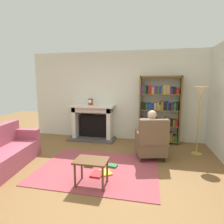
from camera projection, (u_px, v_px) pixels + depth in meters
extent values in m
plane|color=brown|center=(94.00, 176.00, 3.46)|extent=(14.00, 14.00, 0.00)
cube|color=silver|center=(118.00, 96.00, 5.72)|extent=(5.60, 0.10, 2.70)
cube|color=#9F424B|center=(98.00, 169.00, 3.75)|extent=(2.40, 1.80, 0.01)
cube|color=#4C4742|center=(92.00, 139.00, 5.72)|extent=(1.42, 0.64, 0.05)
cube|color=black|center=(94.00, 126.00, 5.87)|extent=(0.90, 0.20, 0.70)
cube|color=silver|center=(76.00, 122.00, 5.85)|extent=(0.12, 0.44, 1.02)
cube|color=silver|center=(110.00, 124.00, 5.63)|extent=(0.12, 0.44, 1.02)
cube|color=silver|center=(93.00, 109.00, 5.67)|extent=(1.22, 0.44, 0.16)
cube|color=silver|center=(92.00, 106.00, 5.60)|extent=(1.38, 0.56, 0.06)
cylinder|color=brown|center=(91.00, 102.00, 5.57)|extent=(0.14, 0.14, 0.20)
cylinder|color=white|center=(90.00, 101.00, 5.50)|extent=(0.10, 0.01, 0.10)
cube|color=brown|center=(140.00, 109.00, 5.43)|extent=(0.04, 0.32, 1.95)
cube|color=brown|center=(180.00, 111.00, 5.20)|extent=(0.04, 0.32, 1.95)
cube|color=brown|center=(161.00, 77.00, 5.17)|extent=(1.16, 0.32, 0.04)
cube|color=brown|center=(158.00, 140.00, 5.46)|extent=(1.12, 0.32, 0.02)
cube|color=#4C1E59|center=(142.00, 136.00, 5.53)|extent=(0.08, 0.26, 0.21)
cube|color=#997F4C|center=(144.00, 137.00, 5.52)|extent=(0.05, 0.26, 0.16)
cube|color=black|center=(146.00, 135.00, 5.50)|extent=(0.05, 0.26, 0.26)
cube|color=navy|center=(149.00, 136.00, 5.48)|extent=(0.08, 0.26, 0.23)
cube|color=#997F4C|center=(152.00, 137.00, 5.47)|extent=(0.08, 0.26, 0.18)
cube|color=black|center=(154.00, 136.00, 5.45)|extent=(0.04, 0.26, 0.21)
cube|color=#1E592D|center=(156.00, 137.00, 5.44)|extent=(0.05, 0.26, 0.20)
cube|color=black|center=(159.00, 137.00, 5.43)|extent=(0.08, 0.26, 0.21)
cube|color=black|center=(161.00, 136.00, 5.41)|extent=(0.04, 0.26, 0.23)
cube|color=navy|center=(163.00, 136.00, 5.40)|extent=(0.05, 0.26, 0.25)
cube|color=black|center=(165.00, 137.00, 5.39)|extent=(0.07, 0.26, 0.24)
cube|color=#1E592D|center=(167.00, 138.00, 5.38)|extent=(0.05, 0.26, 0.18)
cube|color=#997F4C|center=(169.00, 137.00, 5.36)|extent=(0.04, 0.26, 0.22)
cube|color=brown|center=(171.00, 137.00, 5.35)|extent=(0.06, 0.26, 0.26)
cube|color=brown|center=(173.00, 138.00, 5.35)|extent=(0.04, 0.26, 0.17)
cube|color=#1E592D|center=(175.00, 138.00, 5.33)|extent=(0.07, 0.26, 0.17)
cube|color=brown|center=(159.00, 125.00, 5.39)|extent=(1.12, 0.32, 0.02)
cube|color=maroon|center=(142.00, 120.00, 5.46)|extent=(0.06, 0.26, 0.24)
cube|color=#4C1E59|center=(144.00, 121.00, 5.45)|extent=(0.09, 0.26, 0.18)
cube|color=#4C1E59|center=(147.00, 121.00, 5.43)|extent=(0.07, 0.26, 0.19)
cube|color=navy|center=(150.00, 121.00, 5.41)|extent=(0.05, 0.26, 0.24)
cube|color=#1E592D|center=(153.00, 121.00, 5.39)|extent=(0.08, 0.26, 0.23)
cube|color=#4C1E59|center=(156.00, 121.00, 5.38)|extent=(0.08, 0.26, 0.21)
cube|color=maroon|center=(159.00, 122.00, 5.36)|extent=(0.08, 0.26, 0.19)
cube|color=#1E592D|center=(161.00, 122.00, 5.35)|extent=(0.04, 0.26, 0.18)
cube|color=brown|center=(163.00, 122.00, 5.33)|extent=(0.07, 0.26, 0.18)
cube|color=brown|center=(166.00, 121.00, 5.32)|extent=(0.05, 0.26, 0.26)
cube|color=black|center=(168.00, 123.00, 5.31)|extent=(0.09, 0.26, 0.16)
cube|color=black|center=(171.00, 122.00, 5.29)|extent=(0.06, 0.26, 0.18)
cube|color=brown|center=(173.00, 122.00, 5.28)|extent=(0.05, 0.26, 0.19)
cube|color=maroon|center=(176.00, 123.00, 5.26)|extent=(0.07, 0.26, 0.18)
cube|color=brown|center=(159.00, 110.00, 5.31)|extent=(1.12, 0.32, 0.02)
cube|color=black|center=(142.00, 106.00, 5.39)|extent=(0.04, 0.26, 0.21)
cube|color=black|center=(144.00, 106.00, 5.38)|extent=(0.08, 0.26, 0.19)
cube|color=#1E592D|center=(147.00, 106.00, 5.36)|extent=(0.05, 0.26, 0.19)
cube|color=navy|center=(149.00, 106.00, 5.35)|extent=(0.09, 0.26, 0.19)
cube|color=navy|center=(152.00, 107.00, 5.33)|extent=(0.07, 0.26, 0.16)
cube|color=#997F4C|center=(155.00, 106.00, 5.31)|extent=(0.07, 0.26, 0.21)
cube|color=#997F4C|center=(158.00, 106.00, 5.30)|extent=(0.05, 0.26, 0.23)
cube|color=#997F4C|center=(160.00, 107.00, 5.29)|extent=(0.05, 0.26, 0.16)
cube|color=brown|center=(162.00, 105.00, 5.27)|extent=(0.08, 0.26, 0.25)
cube|color=black|center=(165.00, 106.00, 5.26)|extent=(0.08, 0.26, 0.22)
cube|color=navy|center=(168.00, 106.00, 5.24)|extent=(0.05, 0.26, 0.24)
cube|color=black|center=(170.00, 107.00, 5.23)|extent=(0.05, 0.26, 0.17)
cube|color=#4C1E59|center=(172.00, 107.00, 5.22)|extent=(0.06, 0.26, 0.18)
cube|color=#1E592D|center=(174.00, 106.00, 5.20)|extent=(0.07, 0.26, 0.21)
cube|color=black|center=(177.00, 106.00, 5.19)|extent=(0.05, 0.26, 0.24)
cube|color=brown|center=(160.00, 94.00, 5.24)|extent=(1.12, 0.32, 0.02)
cube|color=#4C1E59|center=(143.00, 90.00, 5.32)|extent=(0.07, 0.26, 0.22)
cube|color=#1E592D|center=(145.00, 89.00, 5.30)|extent=(0.04, 0.26, 0.25)
cube|color=black|center=(147.00, 90.00, 5.29)|extent=(0.05, 0.26, 0.24)
cube|color=maroon|center=(150.00, 89.00, 5.27)|extent=(0.09, 0.26, 0.25)
cube|color=#997F4C|center=(153.00, 90.00, 5.26)|extent=(0.07, 0.26, 0.19)
cube|color=#4C1E59|center=(156.00, 90.00, 5.24)|extent=(0.07, 0.26, 0.22)
cube|color=#1E592D|center=(158.00, 90.00, 5.23)|extent=(0.06, 0.26, 0.21)
cube|color=navy|center=(160.00, 90.00, 5.22)|extent=(0.05, 0.26, 0.22)
cube|color=brown|center=(162.00, 90.00, 5.20)|extent=(0.04, 0.26, 0.24)
cube|color=#997F4C|center=(165.00, 89.00, 5.19)|extent=(0.08, 0.26, 0.26)
cube|color=#997F4C|center=(168.00, 90.00, 5.17)|extent=(0.09, 0.26, 0.24)
cube|color=#4C1E59|center=(171.00, 91.00, 5.16)|extent=(0.07, 0.26, 0.16)
cube|color=black|center=(174.00, 90.00, 5.14)|extent=(0.08, 0.26, 0.20)
cube|color=maroon|center=(177.00, 91.00, 5.13)|extent=(0.08, 0.26, 0.17)
cube|color=brown|center=(161.00, 78.00, 5.17)|extent=(1.12, 0.32, 0.02)
cylinder|color=#331E14|center=(158.00, 152.00, 4.55)|extent=(0.05, 0.05, 0.12)
cylinder|color=#331E14|center=(137.00, 152.00, 4.52)|extent=(0.05, 0.05, 0.12)
cylinder|color=#331E14|center=(164.00, 159.00, 4.08)|extent=(0.05, 0.05, 0.12)
cylinder|color=#331E14|center=(141.00, 160.00, 4.05)|extent=(0.05, 0.05, 0.12)
cube|color=brown|center=(150.00, 147.00, 4.27)|extent=(0.77, 0.74, 0.30)
cube|color=brown|center=(154.00, 132.00, 3.97)|extent=(0.66, 0.32, 0.55)
cube|color=brown|center=(162.00, 136.00, 4.24)|extent=(0.26, 0.55, 0.22)
cube|color=brown|center=(139.00, 136.00, 4.21)|extent=(0.26, 0.55, 0.22)
cube|color=white|center=(152.00, 131.00, 4.16)|extent=(0.36, 0.28, 0.50)
sphere|color=#D8AD8C|center=(152.00, 115.00, 4.10)|extent=(0.20, 0.20, 0.20)
cube|color=#191E3F|center=(152.00, 137.00, 4.39)|extent=(0.22, 0.42, 0.12)
cube|color=#191E3F|center=(146.00, 137.00, 4.38)|extent=(0.22, 0.42, 0.12)
cylinder|color=#191E3F|center=(150.00, 145.00, 4.62)|extent=(0.10, 0.10, 0.42)
cylinder|color=#191E3F|center=(144.00, 145.00, 4.61)|extent=(0.10, 0.10, 0.42)
cube|color=white|center=(148.00, 123.00, 4.47)|extent=(0.38, 0.20, 0.25)
cube|color=#A34E62|center=(5.00, 159.00, 3.75)|extent=(0.91, 1.78, 0.40)
cube|color=#A34E62|center=(25.00, 134.00, 4.46)|extent=(0.71, 0.25, 0.24)
cube|color=brown|center=(91.00, 161.00, 3.10)|extent=(0.56, 0.39, 0.03)
cylinder|color=brown|center=(75.00, 176.00, 3.03)|extent=(0.04, 0.04, 0.43)
cylinder|color=brown|center=(103.00, 179.00, 2.94)|extent=(0.04, 0.04, 0.43)
cylinder|color=brown|center=(82.00, 168.00, 3.33)|extent=(0.04, 0.04, 0.43)
cylinder|color=brown|center=(107.00, 170.00, 3.23)|extent=(0.04, 0.04, 0.43)
cube|color=#267233|center=(90.00, 164.00, 3.91)|extent=(0.20, 0.26, 0.04)
cube|color=#267233|center=(113.00, 166.00, 3.84)|extent=(0.21, 0.18, 0.04)
cube|color=gold|center=(105.00, 172.00, 3.56)|extent=(0.32, 0.33, 0.03)
cube|color=red|center=(97.00, 174.00, 3.50)|extent=(0.23, 0.29, 0.03)
cylinder|color=#B7933F|center=(196.00, 154.00, 4.53)|extent=(0.24, 0.24, 0.03)
cylinder|color=#B7933F|center=(198.00, 125.00, 4.42)|extent=(0.03, 0.03, 1.42)
cone|color=beige|center=(201.00, 91.00, 4.29)|extent=(0.32, 0.32, 0.22)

